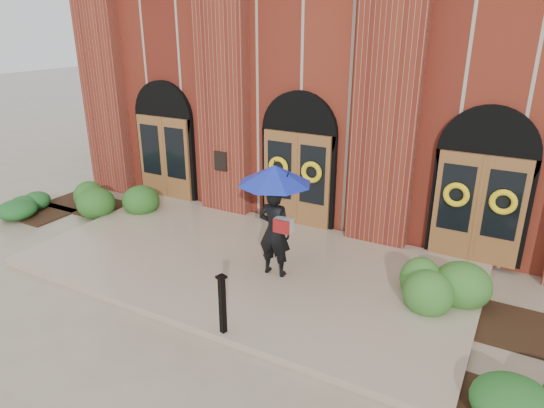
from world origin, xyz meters
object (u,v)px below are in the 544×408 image
Objects in this scene: hedge_wall_left at (96,195)px; hedge_wall_right at (494,303)px; metal_post at (222,303)px; man_with_umbrella at (275,199)px.

hedge_wall_right is (11.14, -0.69, 0.01)m from hedge_wall_left.
metal_post is at bearing -26.83° from hedge_wall_left.
man_with_umbrella is at bearing 95.37° from metal_post.
hedge_wall_right is (4.36, 0.54, -1.45)m from man_with_umbrella.
man_with_umbrella reaches higher than metal_post.
man_with_umbrella is 0.75× the size of hedge_wall_right.
metal_post is 5.04m from hedge_wall_right.
man_with_umbrella reaches higher than hedge_wall_left.
man_with_umbrella is 4.63m from hedge_wall_right.
man_with_umbrella is 2.19× the size of metal_post.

